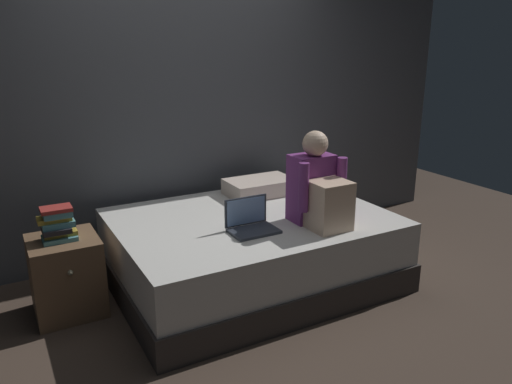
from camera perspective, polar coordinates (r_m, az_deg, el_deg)
ground_plane at (r=3.58m, az=-1.05°, el=-12.75°), size 8.00×8.00×0.00m
wall_back at (r=4.23m, az=-8.93°, el=10.99°), size 5.60×0.10×2.70m
bed at (r=3.78m, az=-0.52°, el=-6.60°), size 2.00×1.50×0.53m
nightstand at (r=3.61m, az=-20.91°, el=-8.96°), size 0.44×0.46×0.53m
person_sitting at (r=3.50m, az=7.17°, el=0.31°), size 0.39×0.44×0.66m
laptop at (r=3.40m, az=-0.64°, el=-3.54°), size 0.32×0.23×0.22m
pillow at (r=4.19m, az=0.47°, el=0.61°), size 0.56×0.36×0.13m
book_stack at (r=3.46m, az=-21.82°, el=-3.47°), size 0.23×0.16×0.22m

